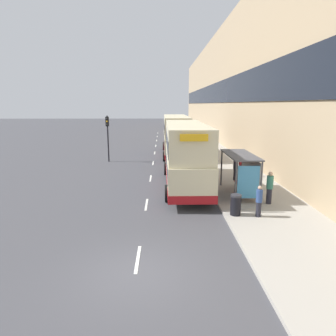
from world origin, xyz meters
TOP-DOWN VIEW (x-y plane):
  - ground_plane at (0.00, 0.00)m, footprint 220.00×220.00m
  - pavement at (6.50, 38.50)m, footprint 5.00×93.00m
  - terrace_facade at (10.49, 38.50)m, footprint 3.10×93.00m
  - lane_mark_0 at (0.00, 0.96)m, footprint 0.12×2.00m
  - lane_mark_1 at (0.00, 7.05)m, footprint 0.12×2.00m
  - lane_mark_2 at (0.00, 13.15)m, footprint 0.12×2.00m
  - lane_mark_3 at (0.00, 19.24)m, footprint 0.12×2.00m
  - lane_mark_4 at (0.00, 25.33)m, footprint 0.12×2.00m
  - lane_mark_5 at (0.00, 31.42)m, footprint 0.12×2.00m
  - lane_mark_6 at (0.00, 37.51)m, footprint 0.12×2.00m
  - lane_mark_7 at (0.00, 43.61)m, footprint 0.12×2.00m
  - lane_mark_8 at (0.00, 49.70)m, footprint 0.12×2.00m
  - bus_shelter at (5.77, 8.25)m, footprint 1.60×4.20m
  - double_decker_bus_near at (2.47, 10.83)m, footprint 2.85×10.57m
  - double_decker_bus_ahead at (2.38, 23.70)m, footprint 2.85×11.38m
  - car_0 at (2.54, 68.38)m, footprint 2.09×3.95m
  - pedestrian_at_shelter at (6.89, 13.12)m, footprint 0.37×0.37m
  - pedestrian_1 at (6.21, 12.01)m, footprint 0.34×0.34m
  - pedestrian_2 at (5.63, 4.76)m, footprint 0.31×0.31m
  - pedestrian_3 at (6.82, 6.71)m, footprint 0.36×0.36m
  - litter_bin at (4.55, 5.00)m, footprint 0.55×0.55m
  - traffic_light_far_kerb at (-4.40, 20.10)m, footprint 0.30×0.32m

SIDE VIEW (x-z plane):
  - ground_plane at x=0.00m, z-range 0.00..0.00m
  - lane_mark_0 at x=0.00m, z-range 0.00..0.01m
  - lane_mark_1 at x=0.00m, z-range 0.00..0.01m
  - lane_mark_2 at x=0.00m, z-range 0.00..0.01m
  - lane_mark_3 at x=0.00m, z-range 0.00..0.01m
  - lane_mark_4 at x=0.00m, z-range 0.00..0.01m
  - lane_mark_5 at x=0.00m, z-range 0.00..0.01m
  - lane_mark_6 at x=0.00m, z-range 0.00..0.01m
  - lane_mark_7 at x=0.00m, z-range 0.00..0.01m
  - lane_mark_8 at x=0.00m, z-range 0.00..0.01m
  - pavement at x=6.50m, z-range 0.00..0.14m
  - litter_bin at x=4.55m, z-range 0.14..1.19m
  - car_0 at x=2.54m, z-range 0.00..1.65m
  - pedestrian_2 at x=5.63m, z-range 0.16..1.73m
  - pedestrian_1 at x=6.21m, z-range 0.16..1.90m
  - pedestrian_3 at x=6.82m, z-range 0.16..1.98m
  - pedestrian_at_shelter at x=6.89m, z-range 0.16..2.02m
  - bus_shelter at x=5.77m, z-range 0.64..3.12m
  - double_decker_bus_near at x=2.47m, z-range 0.13..4.43m
  - double_decker_bus_ahead at x=2.38m, z-range 0.14..4.44m
  - traffic_light_far_kerb at x=-4.40m, z-range 0.79..5.27m
  - terrace_facade at x=10.49m, z-range -0.01..16.06m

